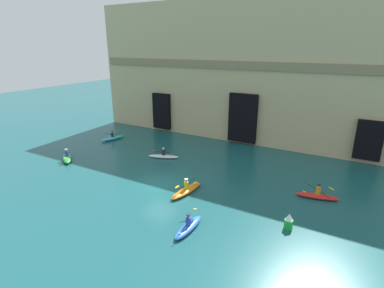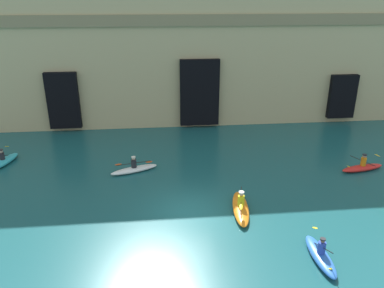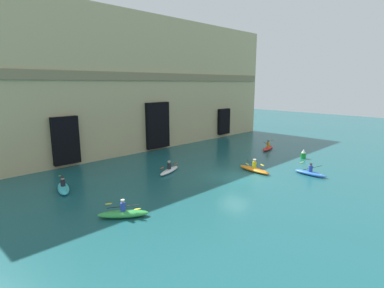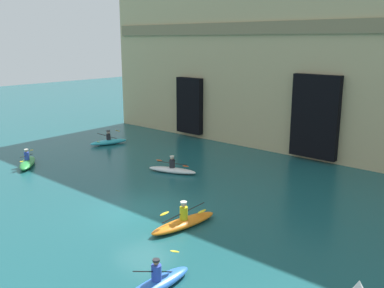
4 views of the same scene
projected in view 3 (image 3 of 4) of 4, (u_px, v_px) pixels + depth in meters
The scene contains 9 objects.
ground_plane at pixel (235, 178), 25.66m from camera, with size 120.00×120.00×0.00m, color #195156.
cliff_bluff at pixel (144, 85), 37.05m from camera, with size 40.28×5.89×15.60m.
kayak_red at pixel (268, 148), 36.23m from camera, with size 3.08×1.26×1.15m.
kayak_white at pixel (169, 170), 27.07m from camera, with size 3.09×1.71×1.07m.
kayak_orange at pixel (254, 169), 27.36m from camera, with size 1.22×3.50×1.16m.
kayak_blue at pixel (310, 173), 26.27m from camera, with size 0.74×2.88×1.13m.
kayak_cyan at pixel (63, 188), 22.45m from camera, with size 1.63×3.03×1.10m.
kayak_green at pixel (123, 213), 18.03m from camera, with size 2.91×2.48×1.12m.
marker_buoy at pixel (303, 154), 32.06m from camera, with size 0.53×0.53×1.03m.
Camera 3 is at (-19.87, -14.91, 7.96)m, focal length 28.00 mm.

